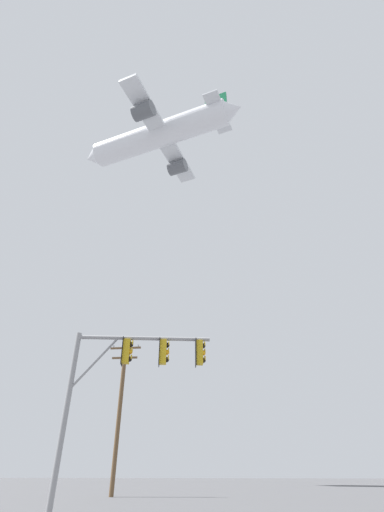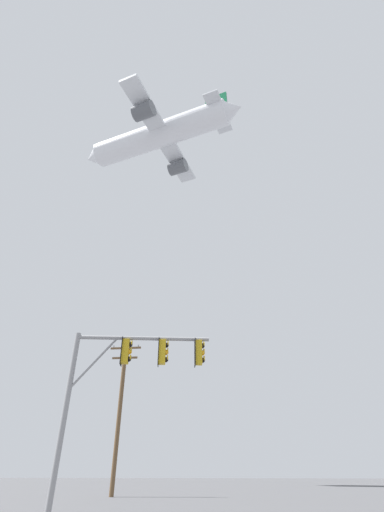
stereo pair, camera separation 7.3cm
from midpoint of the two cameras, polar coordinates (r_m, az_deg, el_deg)
name	(u,v)px [view 1 (the left image)]	position (r m, az deg, el deg)	size (l,w,h in m)	color
signal_pole_near	(129,370)	(14.05, -10.30, -17.53)	(5.14, 1.06, 5.90)	gray
utility_pole	(120,406)	(25.83, -11.60, -22.56)	(2.20, 0.28, 9.35)	brown
airplane	(159,135)	(62.44, -5.41, 18.73)	(28.44, 21.96, 7.84)	white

